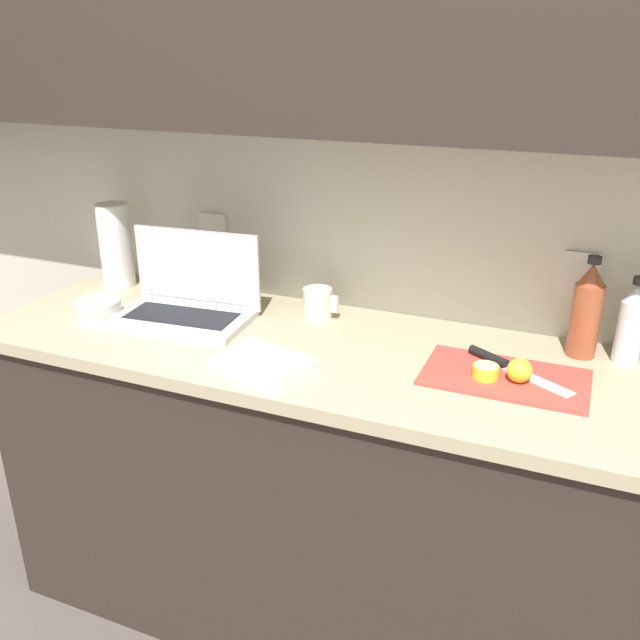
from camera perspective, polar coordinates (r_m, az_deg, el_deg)
wall_back at (r=1.72m, az=13.66°, el=19.54°), size 5.20×0.38×2.60m
counter_unit at (r=1.90m, az=9.88°, el=-16.07°), size 2.49×0.60×0.90m
laptop at (r=1.95m, az=-11.02°, el=1.83°), size 0.40×0.25×0.24m
cutting_board at (r=1.64m, az=15.29°, el=-4.74°), size 0.38×0.22×0.01m
knife at (r=1.68m, az=15.00°, el=-3.50°), size 0.26×0.17×0.02m
lemon_half_cut at (r=1.61m, az=13.78°, el=-4.21°), size 0.06×0.06×0.03m
lemon_whole_beside at (r=1.61m, az=16.46°, el=-4.09°), size 0.06×0.06×0.06m
bottle_oil_tall at (r=1.79m, az=24.75°, el=-0.34°), size 0.07×0.07×0.22m
bottle_water_clear at (r=1.78m, az=21.53°, el=0.70°), size 0.07×0.07×0.26m
measuring_cup at (r=1.92m, az=-0.18°, el=1.44°), size 0.10×0.08×0.09m
bowl_white at (r=2.02m, az=-18.23°, el=0.89°), size 0.13×0.13×0.05m
paper_towel_roll at (r=2.24m, az=-16.82°, el=6.04°), size 0.10×0.10×0.27m
dish_towel at (r=1.64m, az=-4.81°, el=-3.61°), size 0.25×0.21×0.02m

